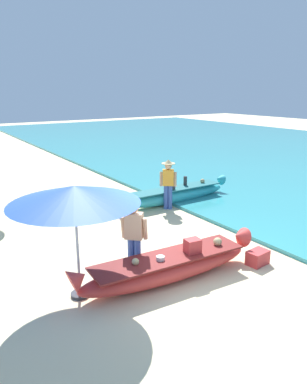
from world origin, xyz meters
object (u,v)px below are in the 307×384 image
boat_cyan_midground (176,194)px  cooler_box (258,258)px  boat_red_foreground (169,266)px  patio_umbrella_large (74,195)px  person_vendor_hatted (168,181)px  person_tourist_customer (134,235)px

boat_cyan_midground → cooler_box: 4.96m
boat_red_foreground → patio_umbrella_large: patio_umbrella_large is taller
cooler_box → boat_cyan_midground: bearing=68.7°
person_vendor_hatted → person_tourist_customer: 4.58m
boat_red_foreground → boat_cyan_midground: (3.35, 4.27, -0.01)m
boat_cyan_midground → person_vendor_hatted: 1.03m
cooler_box → person_tourist_customer: bearing=151.0°
patio_umbrella_large → cooler_box: bearing=-13.9°
boat_red_foreground → cooler_box: size_ratio=8.72×
patio_umbrella_large → cooler_box: 4.38m
person_vendor_hatted → person_tourist_customer: bearing=-134.3°
person_vendor_hatted → patio_umbrella_large: size_ratio=0.70×
boat_cyan_midground → cooler_box: (-1.28, -4.79, -0.13)m
boat_red_foreground → person_vendor_hatted: (2.70, 3.83, 0.66)m
person_vendor_hatted → cooler_box: (-0.62, -4.36, -0.80)m
boat_red_foreground → person_tourist_customer: (-0.51, 0.55, 0.62)m
person_vendor_hatted → person_tourist_customer: size_ratio=1.02×
boat_red_foreground → cooler_box: 2.14m
boat_red_foreground → cooler_box: boat_red_foreground is taller
person_tourist_customer → cooler_box: 2.90m
person_tourist_customer → cooler_box: (2.58, -1.08, -0.76)m
boat_red_foreground → person_vendor_hatted: 4.73m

